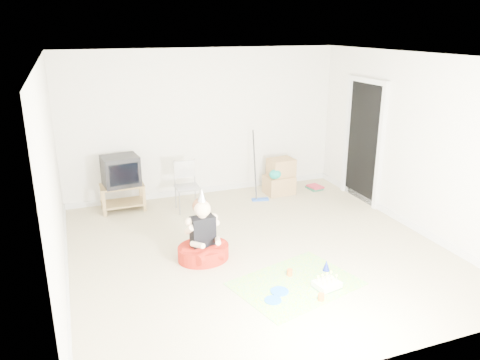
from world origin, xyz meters
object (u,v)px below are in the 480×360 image
object	(u,v)px
tv_stand	(123,195)
birthday_cake	(327,285)
cardboard_boxes	(280,177)
crt_tv	(121,171)
seated_woman	(203,244)
folding_chair	(187,187)

from	to	relation	value
tv_stand	birthday_cake	xyz separation A→B (m)	(1.94, -3.37, -0.22)
cardboard_boxes	crt_tv	bearing A→B (deg)	176.36
seated_woman	birthday_cake	size ratio (longest dim) A/B	2.99
tv_stand	folding_chair	world-z (taller)	folding_chair
crt_tv	folding_chair	world-z (taller)	crt_tv
crt_tv	birthday_cake	world-z (taller)	crt_tv
folding_chair	seated_woman	world-z (taller)	seated_woman
tv_stand	folding_chair	distance (m)	1.10
tv_stand	seated_woman	world-z (taller)	seated_woman
crt_tv	seated_woman	size ratio (longest dim) A/B	0.58
tv_stand	cardboard_boxes	bearing A→B (deg)	-3.64
tv_stand	birthday_cake	bearing A→B (deg)	-60.13
cardboard_boxes	seated_woman	bearing A→B (deg)	-135.77
tv_stand	birthday_cake	world-z (taller)	tv_stand
crt_tv	birthday_cake	bearing A→B (deg)	-66.37
folding_chair	crt_tv	bearing A→B (deg)	158.01
crt_tv	birthday_cake	xyz separation A→B (m)	(1.94, -3.37, -0.65)
cardboard_boxes	tv_stand	bearing A→B (deg)	176.36
crt_tv	cardboard_boxes	xyz separation A→B (m)	(2.81, -0.18, -0.38)
seated_woman	birthday_cake	distance (m)	1.69
tv_stand	seated_woman	distance (m)	2.29
crt_tv	folding_chair	distance (m)	1.12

